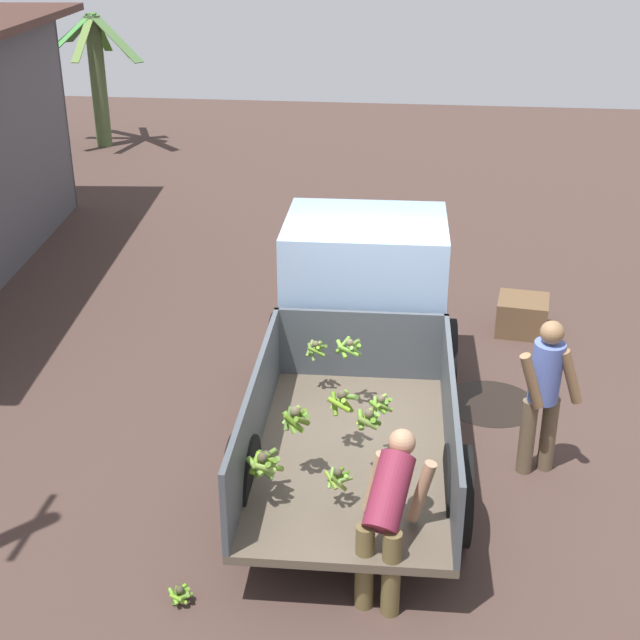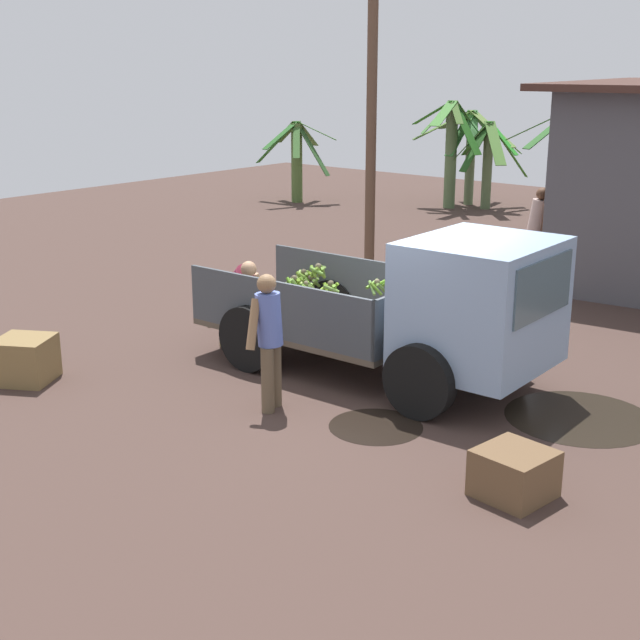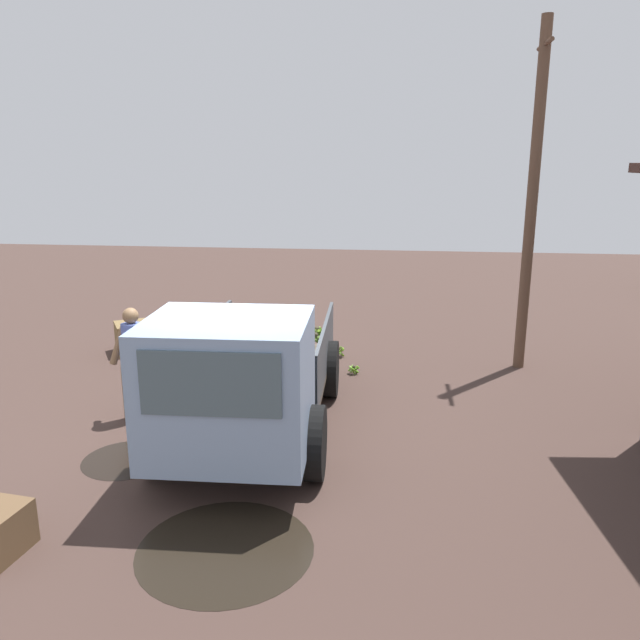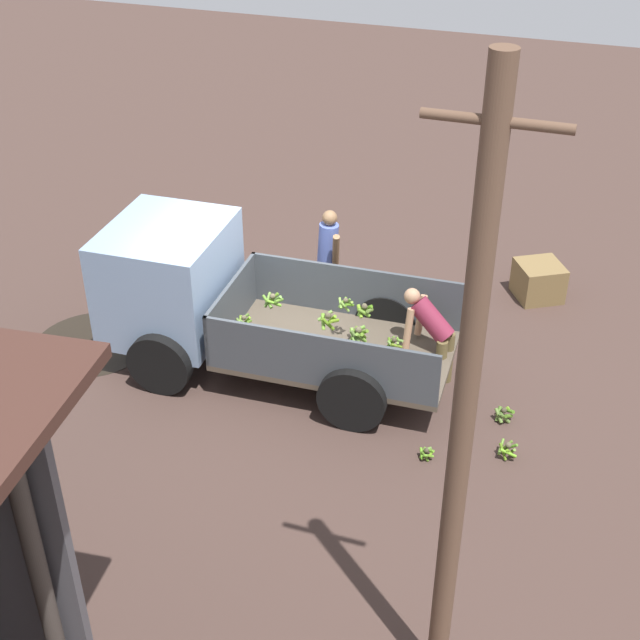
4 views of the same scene
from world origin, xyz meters
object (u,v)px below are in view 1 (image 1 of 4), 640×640
at_px(person_foreground_visitor, 544,390).
at_px(banana_bunch_on_ground_1, 180,593).
at_px(person_worker_loading, 388,512).
at_px(wooden_crate_1, 522,315).
at_px(cargo_truck, 362,316).

xyz_separation_m(person_foreground_visitor, banana_bunch_on_ground_1, (-2.24, 2.99, -0.81)).
height_order(person_foreground_visitor, person_worker_loading, person_foreground_visitor).
bearing_deg(wooden_crate_1, banana_bunch_on_ground_1, 150.53).
bearing_deg(banana_bunch_on_ground_1, person_foreground_visitor, -53.18).
bearing_deg(cargo_truck, person_worker_loading, -173.64).
xyz_separation_m(person_foreground_visitor, person_worker_loading, (-1.91, 1.38, -0.12)).
height_order(person_worker_loading, wooden_crate_1, person_worker_loading).
xyz_separation_m(person_worker_loading, banana_bunch_on_ground_1, (-0.33, 1.61, -0.69)).
xyz_separation_m(cargo_truck, person_foreground_visitor, (-1.21, -1.83, -0.13)).
relative_size(cargo_truck, person_foreground_visitor, 2.93).
xyz_separation_m(person_worker_loading, wooden_crate_1, (5.18, -1.51, -0.56)).
relative_size(person_foreground_visitor, person_worker_loading, 1.22).
relative_size(cargo_truck, wooden_crate_1, 7.45).
distance_m(person_foreground_visitor, person_worker_loading, 2.36).
distance_m(banana_bunch_on_ground_1, wooden_crate_1, 6.34).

